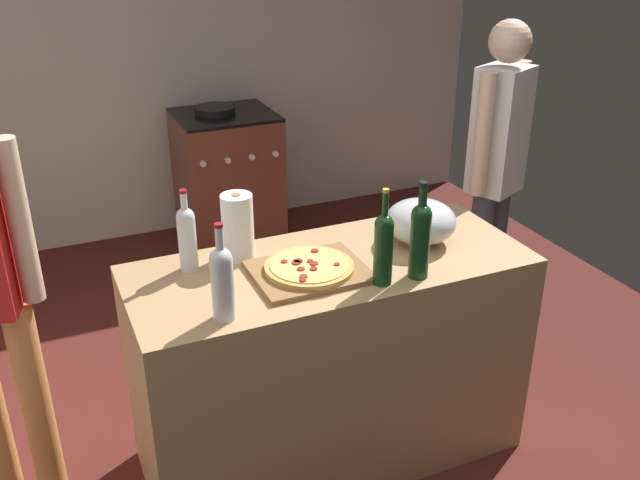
{
  "coord_description": "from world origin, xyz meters",
  "views": [
    {
      "loc": [
        -1.04,
        -1.45,
        2.06
      ],
      "look_at": [
        -0.08,
        0.73,
        0.93
      ],
      "focal_mm": 39.41,
      "sensor_mm": 36.0,
      "label": 1
    }
  ],
  "objects_px": {
    "wine_bottle_clear": "(187,236)",
    "person_in_red": "(496,165)",
    "paper_towel_roll": "(238,227)",
    "stove": "(228,178)",
    "mixing_bowl": "(421,221)",
    "pizza": "(309,267)",
    "wine_bottle_amber": "(384,246)",
    "wine_bottle_dark": "(222,280)",
    "wine_bottle_green": "(420,237)"
  },
  "relations": [
    {
      "from": "wine_bottle_clear",
      "to": "person_in_red",
      "type": "xyz_separation_m",
      "value": [
        1.6,
        0.36,
        -0.08
      ]
    },
    {
      "from": "paper_towel_roll",
      "to": "stove",
      "type": "bearing_deg",
      "value": 74.89
    },
    {
      "from": "paper_towel_roll",
      "to": "mixing_bowl",
      "type": "bearing_deg",
      "value": -12.68
    },
    {
      "from": "pizza",
      "to": "wine_bottle_amber",
      "type": "distance_m",
      "value": 0.28
    },
    {
      "from": "paper_towel_roll",
      "to": "wine_bottle_dark",
      "type": "bearing_deg",
      "value": -114.02
    },
    {
      "from": "pizza",
      "to": "wine_bottle_green",
      "type": "bearing_deg",
      "value": -25.66
    },
    {
      "from": "pizza",
      "to": "wine_bottle_clear",
      "type": "distance_m",
      "value": 0.44
    },
    {
      "from": "mixing_bowl",
      "to": "paper_towel_roll",
      "type": "distance_m",
      "value": 0.7
    },
    {
      "from": "paper_towel_roll",
      "to": "wine_bottle_clear",
      "type": "bearing_deg",
      "value": -173.45
    },
    {
      "from": "pizza",
      "to": "wine_bottle_green",
      "type": "height_order",
      "value": "wine_bottle_green"
    },
    {
      "from": "paper_towel_roll",
      "to": "wine_bottle_dark",
      "type": "xyz_separation_m",
      "value": [
        -0.18,
        -0.39,
        0.01
      ]
    },
    {
      "from": "wine_bottle_dark",
      "to": "person_in_red",
      "type": "distance_m",
      "value": 1.75
    },
    {
      "from": "pizza",
      "to": "wine_bottle_green",
      "type": "distance_m",
      "value": 0.4
    },
    {
      "from": "pizza",
      "to": "wine_bottle_clear",
      "type": "relative_size",
      "value": 1.04
    },
    {
      "from": "stove",
      "to": "wine_bottle_clear",
      "type": "bearing_deg",
      "value": -110.04
    },
    {
      "from": "paper_towel_roll",
      "to": "wine_bottle_clear",
      "type": "xyz_separation_m",
      "value": [
        -0.19,
        -0.02,
        0.01
      ]
    },
    {
      "from": "mixing_bowl",
      "to": "person_in_red",
      "type": "distance_m",
      "value": 0.88
    },
    {
      "from": "wine_bottle_dark",
      "to": "pizza",
      "type": "bearing_deg",
      "value": 24.13
    },
    {
      "from": "pizza",
      "to": "stove",
      "type": "height_order",
      "value": "pizza"
    },
    {
      "from": "wine_bottle_dark",
      "to": "wine_bottle_amber",
      "type": "xyz_separation_m",
      "value": [
        0.57,
        0.0,
        0.0
      ]
    },
    {
      "from": "paper_towel_roll",
      "to": "wine_bottle_dark",
      "type": "height_order",
      "value": "wine_bottle_dark"
    },
    {
      "from": "wine_bottle_dark",
      "to": "wine_bottle_clear",
      "type": "relative_size",
      "value": 1.07
    },
    {
      "from": "paper_towel_roll",
      "to": "stove",
      "type": "distance_m",
      "value": 2.1
    },
    {
      "from": "pizza",
      "to": "stove",
      "type": "bearing_deg",
      "value": 81.09
    },
    {
      "from": "wine_bottle_green",
      "to": "person_in_red",
      "type": "xyz_separation_m",
      "value": [
        0.88,
        0.74,
        -0.1
      ]
    },
    {
      "from": "wine_bottle_amber",
      "to": "pizza",
      "type": "bearing_deg",
      "value": 142.48
    },
    {
      "from": "stove",
      "to": "wine_bottle_green",
      "type": "bearing_deg",
      "value": -89.92
    },
    {
      "from": "wine_bottle_green",
      "to": "person_in_red",
      "type": "bearing_deg",
      "value": 40.06
    },
    {
      "from": "wine_bottle_green",
      "to": "person_in_red",
      "type": "height_order",
      "value": "person_in_red"
    },
    {
      "from": "paper_towel_roll",
      "to": "wine_bottle_amber",
      "type": "height_order",
      "value": "wine_bottle_amber"
    },
    {
      "from": "paper_towel_roll",
      "to": "wine_bottle_amber",
      "type": "relative_size",
      "value": 0.72
    },
    {
      "from": "wine_bottle_dark",
      "to": "stove",
      "type": "height_order",
      "value": "wine_bottle_dark"
    },
    {
      "from": "pizza",
      "to": "stove",
      "type": "distance_m",
      "value": 2.26
    },
    {
      "from": "wine_bottle_dark",
      "to": "person_in_red",
      "type": "bearing_deg",
      "value": 24.84
    },
    {
      "from": "wine_bottle_amber",
      "to": "person_in_red",
      "type": "xyz_separation_m",
      "value": [
        1.02,
        0.73,
        -0.09
      ]
    },
    {
      "from": "paper_towel_roll",
      "to": "wine_bottle_dark",
      "type": "relative_size",
      "value": 0.77
    },
    {
      "from": "wine_bottle_clear",
      "to": "wine_bottle_green",
      "type": "distance_m",
      "value": 0.82
    },
    {
      "from": "person_in_red",
      "to": "stove",
      "type": "bearing_deg",
      "value": 118.61
    },
    {
      "from": "wine_bottle_amber",
      "to": "stove",
      "type": "xyz_separation_m",
      "value": [
        0.14,
        2.35,
        -0.58
      ]
    },
    {
      "from": "wine_bottle_clear",
      "to": "pizza",
      "type": "bearing_deg",
      "value": -28.92
    },
    {
      "from": "mixing_bowl",
      "to": "wine_bottle_green",
      "type": "relative_size",
      "value": 0.78
    },
    {
      "from": "mixing_bowl",
      "to": "paper_towel_roll",
      "type": "relative_size",
      "value": 1.09
    },
    {
      "from": "wine_bottle_dark",
      "to": "wine_bottle_green",
      "type": "xyz_separation_m",
      "value": [
        0.71,
        -0.01,
        0.02
      ]
    },
    {
      "from": "wine_bottle_clear",
      "to": "stove",
      "type": "relative_size",
      "value": 0.33
    },
    {
      "from": "pizza",
      "to": "mixing_bowl",
      "type": "height_order",
      "value": "mixing_bowl"
    },
    {
      "from": "pizza",
      "to": "wine_bottle_dark",
      "type": "distance_m",
      "value": 0.41
    },
    {
      "from": "pizza",
      "to": "person_in_red",
      "type": "relative_size",
      "value": 0.2
    },
    {
      "from": "wine_bottle_dark",
      "to": "wine_bottle_clear",
      "type": "bearing_deg",
      "value": 92.89
    },
    {
      "from": "wine_bottle_dark",
      "to": "stove",
      "type": "bearing_deg",
      "value": 73.34
    },
    {
      "from": "wine_bottle_amber",
      "to": "wine_bottle_green",
      "type": "bearing_deg",
      "value": -2.94
    }
  ]
}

